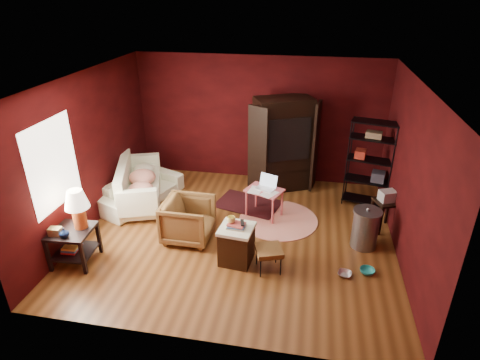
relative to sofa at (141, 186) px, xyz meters
The scene contains 18 objects.
room 2.54m from the sofa, 21.11° to the right, with size 5.54×5.04×2.84m.
sofa is the anchor object (origin of this frame).
armchair 1.77m from the sofa, 39.13° to the right, with size 0.82×0.76×0.84m, color black.
pet_bowl_steel 4.40m from the sofa, 22.29° to the right, with size 0.21×0.05×0.21m, color silver.
pet_bowl_turquoise 4.69m from the sofa, 19.28° to the right, with size 0.23×0.07×0.23m, color teal.
vase 2.33m from the sofa, 95.89° to the right, with size 0.15×0.16×0.15m, color #0C1A3C.
mug 2.78m from the sofa, 35.39° to the right, with size 0.13×0.11×0.13m, color #FCED7B.
side_table 2.08m from the sofa, 95.46° to the right, with size 0.68×0.68×1.27m.
sofa_cushions 0.06m from the sofa, 143.20° to the right, with size 1.34×2.06×0.80m.
hamper 2.83m from the sofa, 34.64° to the right, with size 0.58×0.58×0.74m.
footstool 3.36m from the sofa, 31.26° to the right, with size 0.51×0.51×0.41m.
rug_round 2.91m from the sofa, ahead, with size 2.00×2.00×0.01m.
rug_oriental 2.25m from the sofa, ahead, with size 1.44×1.14×0.01m.
laptop_desk 2.59m from the sofa, ahead, with size 0.80×0.70×0.83m.
tv_armoire 3.13m from the sofa, 23.47° to the left, with size 1.45×1.22×2.03m.
wire_shelving 4.68m from the sofa, ahead, with size 0.94×0.57×1.79m.
small_stand 4.83m from the sofa, ahead, with size 0.52×0.52×0.79m.
trash_can 4.49m from the sofa, 10.12° to the right, with size 0.64×0.64×0.76m.
Camera 1 is at (1.15, -6.06, 4.10)m, focal length 30.00 mm.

